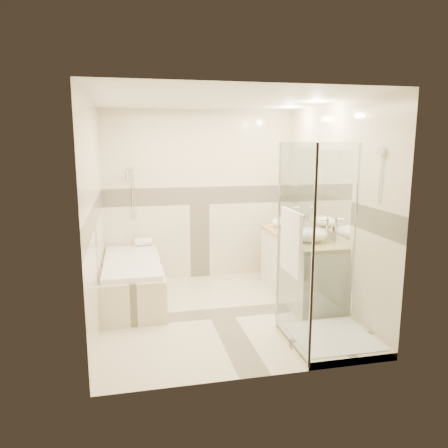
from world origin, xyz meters
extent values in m
cube|color=beige|center=(0.00, 0.00, -0.01)|extent=(2.80, 3.00, 0.01)
cube|color=silver|center=(0.00, 0.00, 2.50)|extent=(2.80, 3.00, 0.01)
cube|color=beige|center=(0.00, 1.50, 1.25)|extent=(2.80, 0.01, 2.50)
cube|color=beige|center=(0.00, -1.50, 1.25)|extent=(2.80, 0.01, 2.50)
cube|color=beige|center=(-1.40, 0.00, 1.25)|extent=(0.01, 3.00, 2.50)
cube|color=beige|center=(1.40, 0.00, 1.25)|extent=(0.01, 3.00, 2.50)
cube|color=white|center=(1.39, 0.30, 1.45)|extent=(0.01, 1.60, 1.00)
cylinder|color=silver|center=(-0.97, 1.47, 1.35)|extent=(0.02, 0.02, 0.70)
cube|color=beige|center=(-1.02, 0.65, 0.25)|extent=(0.75, 1.70, 0.50)
cube|color=white|center=(-1.02, 0.65, 0.53)|extent=(0.69, 1.60, 0.06)
ellipsoid|color=white|center=(-1.02, 0.65, 0.48)|extent=(0.56, 1.40, 0.16)
cube|color=silver|center=(1.12, 0.30, 0.40)|extent=(0.55, 1.60, 0.80)
cylinder|color=silver|center=(0.83, -0.10, 0.55)|extent=(0.01, 0.24, 0.01)
cylinder|color=silver|center=(0.83, 0.70, 0.55)|extent=(0.01, 0.24, 0.01)
cube|color=tan|center=(1.12, 0.30, 0.83)|extent=(0.57, 1.62, 0.05)
cube|color=beige|center=(0.95, -1.05, 0.04)|extent=(0.90, 0.90, 0.08)
cube|color=white|center=(0.95, -1.05, 0.09)|extent=(0.80, 0.80, 0.01)
cube|color=white|center=(0.51, -1.05, 1.04)|extent=(0.01, 0.90, 2.00)
cube|color=white|center=(0.95, -0.61, 1.04)|extent=(0.90, 0.01, 2.00)
cylinder|color=silver|center=(0.50, -1.50, 1.04)|extent=(0.03, 0.03, 2.00)
cylinder|color=silver|center=(0.50, -0.60, 1.04)|extent=(0.03, 0.03, 2.00)
cylinder|color=silver|center=(1.40, -0.60, 1.04)|extent=(0.03, 0.03, 2.00)
cylinder|color=silver|center=(1.36, -1.05, 1.95)|extent=(0.03, 0.10, 0.10)
cylinder|color=silver|center=(0.47, -1.05, 1.40)|extent=(0.02, 0.60, 0.02)
cube|color=white|center=(0.47, -1.05, 1.10)|extent=(0.04, 0.48, 0.62)
ellipsoid|color=white|center=(1.10, 0.82, 0.93)|extent=(0.38, 0.38, 0.15)
ellipsoid|color=white|center=(1.10, -0.04, 0.94)|extent=(0.43, 0.43, 0.17)
cylinder|color=silver|center=(1.33, 0.82, 1.00)|extent=(0.03, 0.03, 0.30)
cylinder|color=silver|center=(1.28, 0.82, 1.13)|extent=(0.11, 0.03, 0.03)
cylinder|color=silver|center=(1.33, -0.04, 0.99)|extent=(0.03, 0.03, 0.28)
cylinder|color=silver|center=(1.28, -0.04, 1.11)|extent=(0.10, 0.02, 0.02)
imported|color=black|center=(1.10, 0.16, 0.93)|extent=(0.07, 0.08, 0.15)
imported|color=black|center=(1.10, 0.39, 0.92)|extent=(0.11, 0.11, 0.13)
cube|color=white|center=(1.10, 1.02, 0.89)|extent=(0.19, 0.28, 0.08)
cylinder|color=white|center=(-0.85, 1.38, 0.62)|extent=(0.25, 0.11, 0.11)
camera|label=1|loc=(-1.03, -4.88, 2.05)|focal=35.00mm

